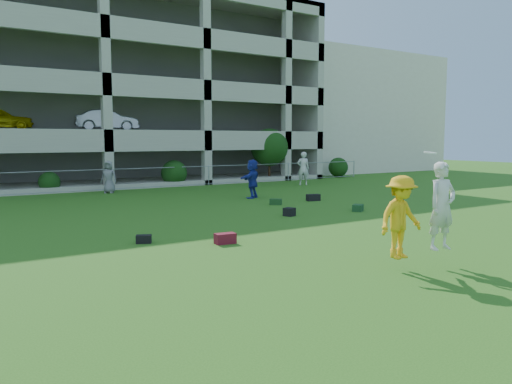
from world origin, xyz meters
TOP-DOWN VIEW (x-y plane):
  - ground at (0.00, 0.00)m, footprint 100.00×100.00m
  - stucco_building at (23.00, 28.00)m, footprint 16.00×14.00m
  - bystander_c at (-0.43, 17.77)m, footprint 0.97×0.92m
  - bystander_d at (4.64, 11.88)m, footprint 1.71×1.41m
  - bystander_e at (10.83, 15.91)m, footprint 0.88×0.80m
  - bag_red_a at (-1.51, 3.52)m, footprint 0.58×0.35m
  - bag_black_b at (-3.32, 4.76)m, footprint 0.47×0.40m
  - bag_green_c at (5.78, 6.01)m, footprint 0.61×0.57m
  - crate_d at (2.81, 6.47)m, footprint 0.45×0.45m
  - bag_black_e at (6.40, 9.50)m, footprint 0.65×0.42m
  - bag_green_g at (4.19, 9.31)m, footprint 0.57×0.56m
  - frisbee_contest at (0.63, -0.95)m, footprint 1.98×0.83m
  - parking_garage at (-0.01, 27.70)m, footprint 30.00×14.00m
  - fence at (0.00, 19.00)m, footprint 36.06×0.06m
  - shrub_row at (4.59, 19.70)m, footprint 34.38×2.52m

SIDE VIEW (x-z plane):
  - ground at x=0.00m, z-range 0.00..0.00m
  - bag_black_b at x=-3.32m, z-range 0.00..0.22m
  - bag_green_g at x=4.19m, z-range 0.00..0.25m
  - bag_green_c at x=5.78m, z-range 0.00..0.26m
  - bag_red_a at x=-1.51m, z-range 0.00..0.28m
  - crate_d at x=2.81m, z-range 0.00..0.30m
  - bag_black_e at x=6.40m, z-range 0.00..0.30m
  - fence at x=0.00m, z-range 0.01..1.21m
  - bystander_c at x=-0.43m, z-range 0.00..1.67m
  - bystander_d at x=4.64m, z-range 0.00..1.84m
  - bystander_e at x=10.83m, z-range 0.00..2.02m
  - frisbee_contest at x=0.63m, z-range 0.07..2.34m
  - shrub_row at x=4.59m, z-range -0.24..3.26m
  - stucco_building at x=23.00m, z-range 0.00..10.00m
  - parking_garage at x=-0.01m, z-range 0.01..12.01m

